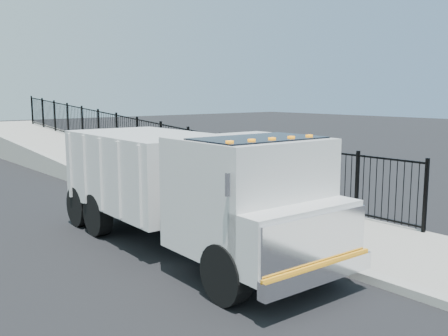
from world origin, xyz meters
TOP-DOWN VIEW (x-y plane):
  - ground at (0.00, 0.00)m, footprint 120.00×120.00m
  - sidewalk at (1.93, -2.00)m, footprint 3.55×12.00m
  - curb at (0.00, -2.00)m, footprint 0.30×12.00m
  - ramp at (2.12, 16.00)m, footprint 3.95×24.06m
  - iron_fence at (3.55, 12.00)m, footprint 0.10×28.00m
  - truck at (-1.56, 0.80)m, footprint 2.86×8.12m
  - worker at (0.50, -0.80)m, footprint 0.61×0.72m
  - debris at (0.62, -0.76)m, footprint 0.37×0.37m

SIDE VIEW (x-z plane):
  - ground at x=0.00m, z-range 0.00..0.00m
  - ramp at x=2.12m, z-range -1.60..1.60m
  - sidewalk at x=1.93m, z-range 0.00..0.12m
  - curb at x=0.00m, z-range 0.00..0.16m
  - debris at x=0.62m, z-range 0.12..0.21m
  - iron_fence at x=3.55m, z-range 0.00..1.80m
  - worker at x=0.50m, z-range 0.12..1.80m
  - truck at x=-1.56m, z-range 0.17..2.93m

